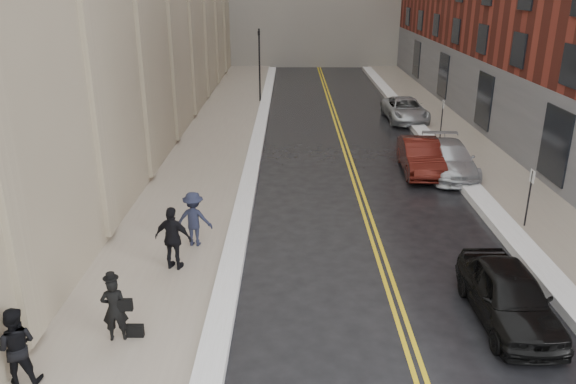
{
  "coord_description": "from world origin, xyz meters",
  "views": [
    {
      "loc": [
        -0.4,
        -10.22,
        8.27
      ],
      "look_at": [
        -0.48,
        7.49,
        1.6
      ],
      "focal_mm": 35.0,
      "sensor_mm": 36.0,
      "label": 1
    }
  ],
  "objects_px": {
    "car_black": "(509,295)",
    "pedestrian_b": "(194,219)",
    "car_silver_near": "(449,159)",
    "pedestrian_c": "(173,238)",
    "car_maroon": "(420,156)",
    "pedestrian_a": "(16,346)",
    "car_silver_far": "(405,110)",
    "pedestrian_main": "(114,309)"
  },
  "relations": [
    {
      "from": "car_silver_near",
      "to": "pedestrian_main",
      "type": "distance_m",
      "value": 17.21
    },
    {
      "from": "car_black",
      "to": "pedestrian_c",
      "type": "bearing_deg",
      "value": 163.67
    },
    {
      "from": "car_black",
      "to": "car_silver_near",
      "type": "distance_m",
      "value": 11.94
    },
    {
      "from": "car_silver_near",
      "to": "pedestrian_main",
      "type": "xyz_separation_m",
      "value": [
        -11.38,
        -12.91,
        0.26
      ]
    },
    {
      "from": "car_silver_far",
      "to": "pedestrian_b",
      "type": "relative_size",
      "value": 2.78
    },
    {
      "from": "car_black",
      "to": "pedestrian_main",
      "type": "distance_m",
      "value": 9.84
    },
    {
      "from": "pedestrian_c",
      "to": "car_black",
      "type": "bearing_deg",
      "value": 178.44
    },
    {
      "from": "pedestrian_main",
      "to": "pedestrian_b",
      "type": "xyz_separation_m",
      "value": [
        1.05,
        5.21,
        0.08
      ]
    },
    {
      "from": "car_black",
      "to": "pedestrian_a",
      "type": "relative_size",
      "value": 2.4
    },
    {
      "from": "car_maroon",
      "to": "car_silver_far",
      "type": "height_order",
      "value": "car_maroon"
    },
    {
      "from": "car_black",
      "to": "car_maroon",
      "type": "distance_m",
      "value": 12.09
    },
    {
      "from": "pedestrian_c",
      "to": "car_maroon",
      "type": "bearing_deg",
      "value": -120.66
    },
    {
      "from": "car_black",
      "to": "pedestrian_b",
      "type": "bearing_deg",
      "value": 153.79
    },
    {
      "from": "car_maroon",
      "to": "car_silver_near",
      "type": "height_order",
      "value": "car_maroon"
    },
    {
      "from": "pedestrian_a",
      "to": "pedestrian_c",
      "type": "height_order",
      "value": "pedestrian_c"
    },
    {
      "from": "car_silver_near",
      "to": "pedestrian_c",
      "type": "relative_size",
      "value": 2.52
    },
    {
      "from": "car_silver_far",
      "to": "pedestrian_a",
      "type": "relative_size",
      "value": 2.82
    },
    {
      "from": "car_silver_near",
      "to": "pedestrian_c",
      "type": "distance_m",
      "value": 14.18
    },
    {
      "from": "car_black",
      "to": "car_silver_far",
      "type": "distance_m",
      "value": 22.35
    },
    {
      "from": "pedestrian_main",
      "to": "pedestrian_c",
      "type": "relative_size",
      "value": 0.85
    },
    {
      "from": "car_silver_far",
      "to": "pedestrian_c",
      "type": "xyz_separation_m",
      "value": [
        -10.67,
        -19.79,
        0.43
      ]
    },
    {
      "from": "pedestrian_c",
      "to": "pedestrian_main",
      "type": "bearing_deg",
      "value": 92.76
    },
    {
      "from": "car_silver_near",
      "to": "car_silver_far",
      "type": "xyz_separation_m",
      "value": [
        -0.0,
        10.46,
        -0.02
      ]
    },
    {
      "from": "car_black",
      "to": "pedestrian_main",
      "type": "height_order",
      "value": "pedestrian_main"
    },
    {
      "from": "pedestrian_a",
      "to": "pedestrian_b",
      "type": "bearing_deg",
      "value": -120.15
    },
    {
      "from": "pedestrian_a",
      "to": "car_maroon",
      "type": "bearing_deg",
      "value": -137.17
    },
    {
      "from": "car_silver_near",
      "to": "car_silver_far",
      "type": "distance_m",
      "value": 10.46
    },
    {
      "from": "car_maroon",
      "to": "car_silver_near",
      "type": "bearing_deg",
      "value": -8.61
    },
    {
      "from": "car_black",
      "to": "car_maroon",
      "type": "relative_size",
      "value": 0.94
    },
    {
      "from": "car_silver_far",
      "to": "car_black",
      "type": "bearing_deg",
      "value": -95.53
    },
    {
      "from": "pedestrian_a",
      "to": "pedestrian_b",
      "type": "distance_m",
      "value": 7.26
    },
    {
      "from": "pedestrian_b",
      "to": "pedestrian_c",
      "type": "relative_size",
      "value": 0.93
    },
    {
      "from": "car_maroon",
      "to": "pedestrian_c",
      "type": "distance_m",
      "value": 13.44
    },
    {
      "from": "pedestrian_b",
      "to": "pedestrian_c",
      "type": "distance_m",
      "value": 1.66
    },
    {
      "from": "car_silver_far",
      "to": "pedestrian_a",
      "type": "distance_m",
      "value": 28.1
    },
    {
      "from": "pedestrian_main",
      "to": "car_silver_far",
      "type": "bearing_deg",
      "value": -125.08
    },
    {
      "from": "car_maroon",
      "to": "pedestrian_a",
      "type": "distance_m",
      "value": 18.82
    },
    {
      "from": "pedestrian_c",
      "to": "car_silver_near",
      "type": "bearing_deg",
      "value": -124.96
    },
    {
      "from": "car_maroon",
      "to": "pedestrian_a",
      "type": "bearing_deg",
      "value": -126.0
    },
    {
      "from": "car_maroon",
      "to": "pedestrian_a",
      "type": "height_order",
      "value": "pedestrian_a"
    },
    {
      "from": "car_black",
      "to": "car_silver_near",
      "type": "bearing_deg",
      "value": 81.43
    },
    {
      "from": "car_silver_far",
      "to": "pedestrian_c",
      "type": "bearing_deg",
      "value": -119.76
    }
  ]
}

